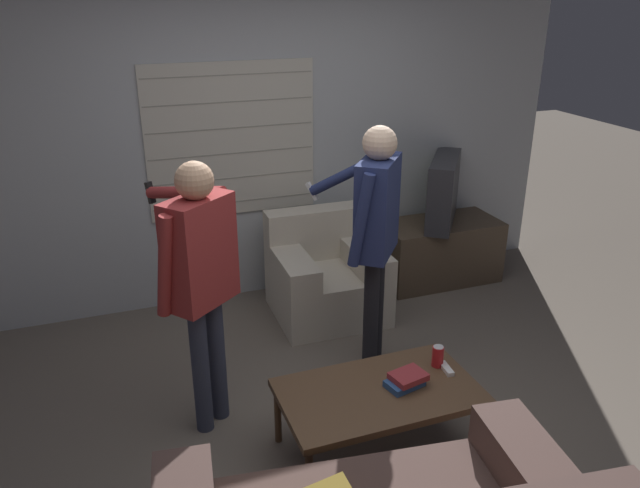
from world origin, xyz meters
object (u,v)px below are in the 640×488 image
object	(u,v)px
soda_can	(438,356)
spare_remote	(446,369)
tv	(443,191)
coffee_table	(379,395)
armchair_beige	(326,276)
person_right_standing	(375,221)
book_stack	(406,380)
person_left_standing	(200,267)

from	to	relation	value
soda_can	spare_remote	bearing A→B (deg)	-68.66
tv	coffee_table	bearing A→B (deg)	-2.03
armchair_beige	coffee_table	world-z (taller)	armchair_beige
person_right_standing	soda_can	xyz separation A→B (m)	(0.08, -0.72, -0.58)
spare_remote	soda_can	bearing A→B (deg)	117.45
armchair_beige	person_right_standing	distance (m)	1.09
tv	book_stack	bearing A→B (deg)	1.26
tv	book_stack	world-z (taller)	tv
tv	person_left_standing	xyz separation A→B (m)	(-2.26, -1.26, 0.19)
person_right_standing	book_stack	size ratio (longest dim) A/B	6.87
tv	soda_can	distance (m)	2.05
tv	soda_can	world-z (taller)	tv
person_right_standing	soda_can	bearing A→B (deg)	-135.68
spare_remote	book_stack	bearing A→B (deg)	-163.58
person_left_standing	person_right_standing	distance (m)	1.18
armchair_beige	person_right_standing	xyz separation A→B (m)	(0.03, -0.80, 0.74)
coffee_table	soda_can	size ratio (longest dim) A/B	8.51
armchair_beige	spare_remote	distance (m)	1.59
coffee_table	spare_remote	xyz separation A→B (m)	(0.43, 0.04, 0.05)
coffee_table	person_right_standing	distance (m)	1.12
tv	person_right_standing	bearing A→B (deg)	-11.36
armchair_beige	tv	xyz separation A→B (m)	(1.14, 0.22, 0.51)
coffee_table	tv	world-z (taller)	tv
armchair_beige	soda_can	xyz separation A→B (m)	(0.11, -1.53, 0.16)
coffee_table	tv	xyz separation A→B (m)	(1.44, 1.84, 0.45)
book_stack	soda_can	bearing A→B (deg)	23.57
armchair_beige	soda_can	bearing A→B (deg)	95.25
book_stack	coffee_table	bearing A→B (deg)	174.49
armchair_beige	book_stack	xyz separation A→B (m)	(-0.15, -1.64, 0.13)
coffee_table	spare_remote	world-z (taller)	spare_remote
coffee_table	person_left_standing	world-z (taller)	person_left_standing
tv	spare_remote	bearing A→B (deg)	6.85
armchair_beige	spare_remote	size ratio (longest dim) A/B	6.26
person_left_standing	spare_remote	world-z (taller)	person_left_standing
person_right_standing	book_stack	xyz separation A→B (m)	(-0.18, -0.83, -0.61)
armchair_beige	soda_can	size ratio (longest dim) A/B	6.64
person_right_standing	spare_remote	bearing A→B (deg)	-134.44
person_right_standing	book_stack	bearing A→B (deg)	-153.94
armchair_beige	person_right_standing	bearing A→B (deg)	93.31
tv	soda_can	bearing A→B (deg)	5.42
book_stack	person_right_standing	bearing A→B (deg)	77.85
person_left_standing	book_stack	xyz separation A→B (m)	(0.97, -0.59, -0.57)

